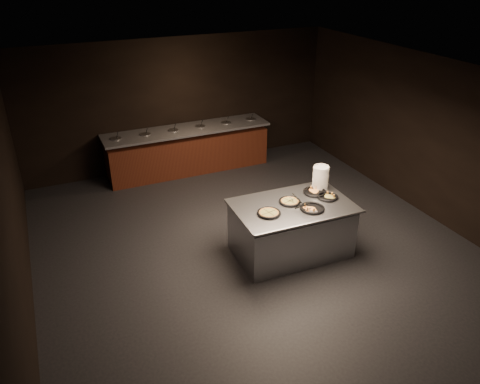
{
  "coord_description": "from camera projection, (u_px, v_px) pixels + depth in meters",
  "views": [
    {
      "loc": [
        -2.93,
        -5.84,
        4.49
      ],
      "look_at": [
        -0.18,
        0.3,
        1.01
      ],
      "focal_mm": 35.0,
      "sensor_mm": 36.0,
      "label": 1
    }
  ],
  "objects": [
    {
      "name": "room",
      "position": [
        259.0,
        173.0,
        7.19
      ],
      "size": [
        7.02,
        8.02,
        2.92
      ],
      "color": "black",
      "rests_on": "ground"
    },
    {
      "name": "salad_bar",
      "position": [
        188.0,
        153.0,
        10.54
      ],
      "size": [
        3.7,
        0.83,
        1.18
      ],
      "color": "#502312",
      "rests_on": "ground"
    },
    {
      "name": "serving_counter",
      "position": [
        291.0,
        230.0,
        7.64
      ],
      "size": [
        1.92,
        1.26,
        0.9
      ],
      "rotation": [
        0.0,
        0.0,
        -0.03
      ],
      "color": "silver",
      "rests_on": "ground"
    },
    {
      "name": "plate_stack",
      "position": [
        321.0,
        177.0,
        7.87
      ],
      "size": [
        0.26,
        0.26,
        0.39
      ],
      "primitive_type": "cylinder",
      "color": "white",
      "rests_on": "serving_counter"
    },
    {
      "name": "pan_veggie_whole",
      "position": [
        269.0,
        213.0,
        7.14
      ],
      "size": [
        0.37,
        0.37,
        0.04
      ],
      "rotation": [
        0.0,
        0.0,
        0.19
      ],
      "color": "black",
      "rests_on": "serving_counter"
    },
    {
      "name": "pan_cheese_whole",
      "position": [
        290.0,
        201.0,
        7.47
      ],
      "size": [
        0.35,
        0.35,
        0.04
      ],
      "rotation": [
        0.0,
        0.0,
        0.31
      ],
      "color": "black",
      "rests_on": "serving_counter"
    },
    {
      "name": "pan_cheese_slices_a",
      "position": [
        315.0,
        192.0,
        7.77
      ],
      "size": [
        0.38,
        0.38,
        0.04
      ],
      "rotation": [
        0.0,
        0.0,
        0.76
      ],
      "color": "black",
      "rests_on": "serving_counter"
    },
    {
      "name": "pan_cheese_slices_b",
      "position": [
        312.0,
        208.0,
        7.28
      ],
      "size": [
        0.39,
        0.39,
        0.04
      ],
      "rotation": [
        0.0,
        0.0,
        2.57
      ],
      "color": "black",
      "rests_on": "serving_counter"
    },
    {
      "name": "pan_veggie_slices",
      "position": [
        328.0,
        197.0,
        7.62
      ],
      "size": [
        0.34,
        0.34,
        0.04
      ],
      "rotation": [
        0.0,
        0.0,
        -0.71
      ],
      "color": "black",
      "rests_on": "serving_counter"
    },
    {
      "name": "server_left",
      "position": [
        294.0,
        199.0,
        7.44
      ],
      "size": [
        0.21,
        0.28,
        0.16
      ],
      "rotation": [
        0.0,
        0.0,
        2.2
      ],
      "color": "silver",
      "rests_on": "serving_counter"
    },
    {
      "name": "server_right",
      "position": [
        305.0,
        208.0,
        7.15
      ],
      "size": [
        0.32,
        0.26,
        0.18
      ],
      "rotation": [
        0.0,
        0.0,
        -0.6
      ],
      "color": "silver",
      "rests_on": "serving_counter"
    }
  ]
}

